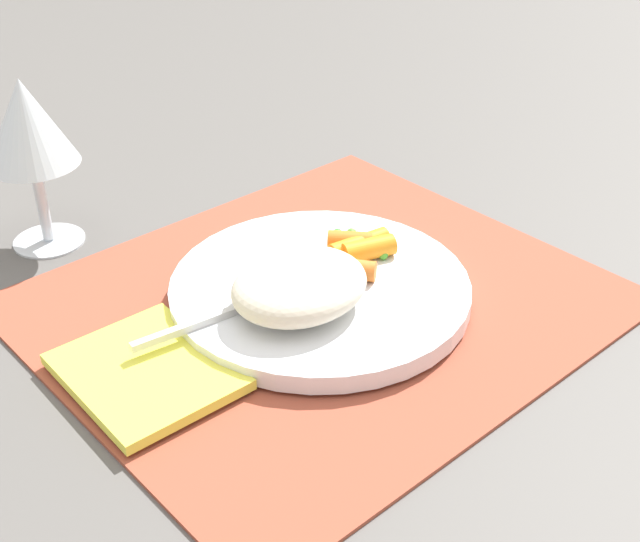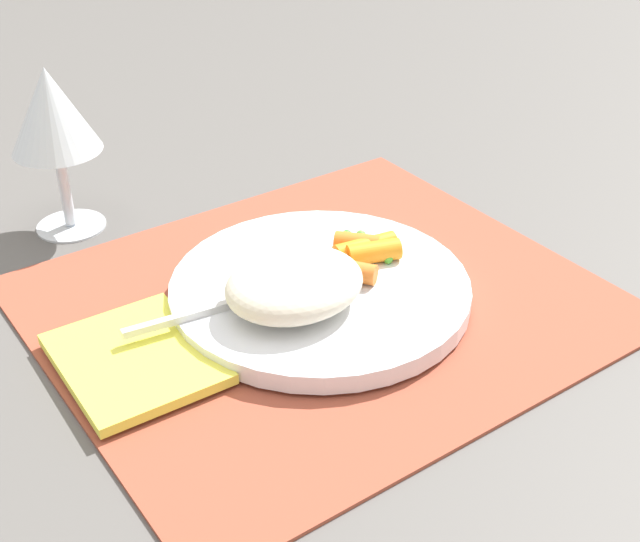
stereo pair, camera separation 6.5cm
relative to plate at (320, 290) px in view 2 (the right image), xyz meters
The scene contains 9 objects.
ground_plane 0.01m from the plate, ahead, with size 2.40×2.40×0.00m, color #565451.
placemat 0.01m from the plate, ahead, with size 0.42×0.37×0.01m, color #9E4733.
plate is the anchor object (origin of this frame).
rice_mound 0.05m from the plate, 155.63° to the right, with size 0.11×0.09×0.04m, color beige.
carrot_portion 0.04m from the plate, ahead, with size 0.10×0.07×0.02m.
pea_scatter 0.03m from the plate, 13.50° to the left, with size 0.08×0.08×0.01m.
fork 0.04m from the plate, behind, with size 0.19×0.04×0.01m.
wine_glass 0.28m from the plate, 115.97° to the left, with size 0.08×0.08×0.15m.
napkin 0.15m from the plate, behind, with size 0.10×0.12×0.01m, color #EAE54C.
Camera 2 is at (-0.32, -0.46, 0.38)m, focal length 48.06 mm.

